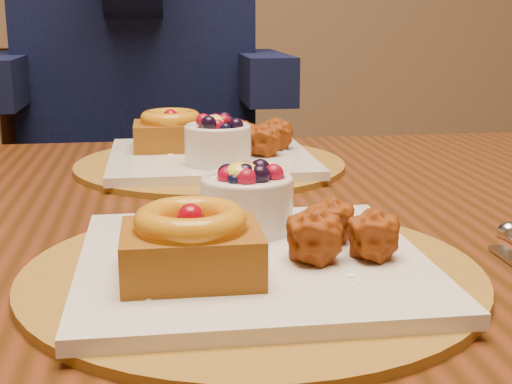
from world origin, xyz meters
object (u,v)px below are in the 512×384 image
place_setting_far (209,151)px  chair_far (120,234)px  dining_table (226,273)px  diner (134,3)px  place_setting_near (249,250)px

place_setting_far → chair_far: bearing=106.4°
dining_table → diner: diner is taller
dining_table → place_setting_far: bearing=90.7°
dining_table → place_setting_far: size_ratio=4.21×
place_setting_near → diner: bearing=96.5°
dining_table → place_setting_far: 0.24m
place_setting_far → diner: bearing=101.8°
dining_table → chair_far: (-0.16, 0.75, -0.18)m
dining_table → place_setting_near: (-0.00, -0.22, 0.10)m
place_setting_far → diner: size_ratio=0.41×
dining_table → chair_far: 0.79m
diner → chair_far: bearing=128.6°
dining_table → diner: (-0.11, 0.72, 0.31)m
place_setting_near → chair_far: (-0.16, 0.97, -0.28)m
place_setting_far → diner: (-0.11, 0.51, 0.21)m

